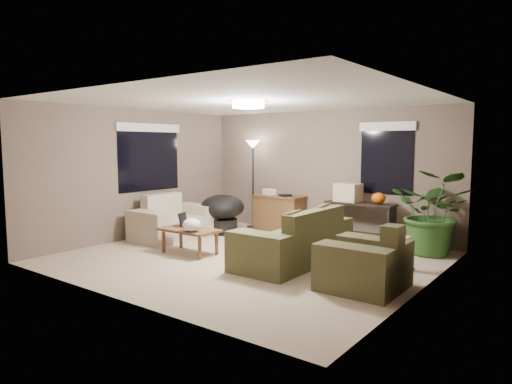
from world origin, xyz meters
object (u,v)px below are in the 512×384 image
Objects in this scene: desk at (279,213)px; papasan_chair at (222,211)px; cat_scratching_post at (401,256)px; loveseat at (173,223)px; floor_lamp at (253,155)px; console_table at (360,219)px; main_sofa at (296,244)px; armchair at (365,265)px; coffee_table at (190,232)px; houseplant at (434,222)px.

papasan_chair is at bearing -128.57° from desk.
papasan_chair is 3.94m from cat_scratching_post.
loveseat is 0.84× the size of floor_lamp.
loveseat is at bearing -174.66° from cat_scratching_post.
loveseat is 1.23× the size of console_table.
main_sofa is 1.69× the size of console_table.
desk is 0.58× the size of floor_lamp.
armchair is at bearing -9.22° from loveseat.
floor_lamp is 3.82× the size of cat_scratching_post.
cat_scratching_post is (4.36, 0.41, -0.08)m from loveseat.
cat_scratching_post is (3.14, -1.48, -0.16)m from desk.
armchair is at bearing -40.16° from desk.
armchair is at bearing -64.56° from console_table.
papasan_chair is at bearing 156.34° from main_sofa.
main_sofa is 4.40× the size of cat_scratching_post.
cat_scratching_post is at bearing 19.22° from coffee_table.
armchair is 2.80m from console_table.
houseplant reaches higher than coffee_table.
cat_scratching_post is (0.08, 1.10, -0.08)m from armchair.
floor_lamp reaches higher than armchair.
floor_lamp reaches higher than desk.
loveseat is 4.76m from houseplant.
houseplant is (4.00, 0.71, 0.09)m from papasan_chair.
desk is at bearing 178.17° from console_table.
coffee_table is at bearing -75.99° from floor_lamp.
main_sofa is at bearing 18.35° from coffee_table.
main_sofa is at bearing 157.51° from armchair.
papasan_chair reaches higher than desk.
main_sofa is at bearing -2.51° from loveseat.
armchair is 4.74m from floor_lamp.
console_table is at bearing -1.36° from floor_lamp.
coffee_table is 0.77× the size of console_table.
houseplant is at bearing 20.33° from loveseat.
cat_scratching_post reaches higher than coffee_table.
houseplant is at bearing 85.22° from cat_scratching_post.
coffee_table is 1.80m from papasan_chair.
cat_scratching_post is (1.45, 0.53, -0.08)m from main_sofa.
loveseat is 1.60× the size of armchair.
armchair is 0.91× the size of desk.
floor_lamp reaches higher than houseplant.
houseplant is at bearing -3.47° from floor_lamp.
cat_scratching_post is (-0.10, -1.25, -0.34)m from houseplant.
floor_lamp is 4.08m from houseplant.
cat_scratching_post is at bearing 5.34° from loveseat.
main_sofa is at bearing -49.99° from desk.
main_sofa is 2.68m from papasan_chair.
coffee_table is at bearing -161.65° from main_sofa.
floor_lamp is at bearing 145.43° from armchair.
main_sofa is 1.48m from armchair.
desk reaches higher than coffee_table.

